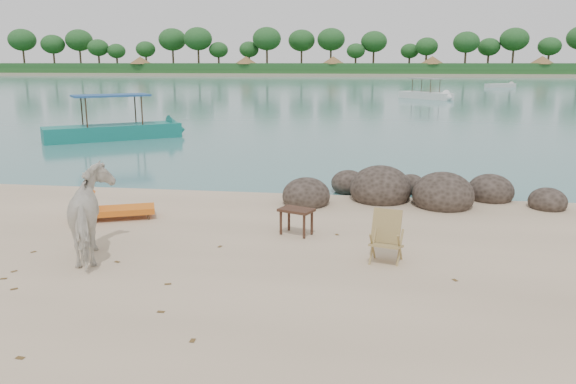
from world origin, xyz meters
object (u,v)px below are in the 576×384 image
side_table (296,223)px  deck_chair (386,240)px  lounge_chair (120,208)px  boulders (409,193)px  cow (94,215)px  boat_near (111,102)px

side_table → deck_chair: 2.08m
side_table → lounge_chair: (-3.79, 0.59, 0.01)m
boulders → cow: 7.23m
lounge_chair → boat_near: bearing=93.1°
boulders → lounge_chair: size_ratio=3.64×
deck_chair → boulders: bearing=96.8°
boulders → lounge_chair: boulders is taller
lounge_chair → deck_chair: (5.43, -1.86, 0.15)m
cow → boulders: bearing=-166.3°
cow → boat_near: 16.02m
side_table → deck_chair: bearing=-15.5°
boat_near → lounge_chair: bearing=-100.5°
cow → deck_chair: 4.82m
lounge_chair → boat_near: size_ratio=0.27×
cow → side_table: size_ratio=2.86×
boulders → lounge_chair: 6.54m
deck_chair → cow: bearing=-159.6°
side_table → deck_chair: deck_chair is taller
deck_chair → side_table: bearing=157.4°
deck_chair → boat_near: boat_near is taller
lounge_chair → boat_near: 13.70m
cow → boat_near: bearing=-93.4°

